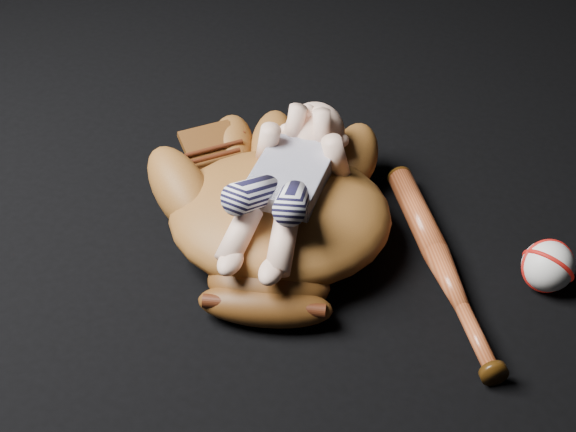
{
  "coord_description": "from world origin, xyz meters",
  "views": [
    {
      "loc": [
        0.22,
        -0.84,
        0.83
      ],
      "look_at": [
        -0.1,
        0.03,
        0.08
      ],
      "focal_mm": 50.0,
      "sensor_mm": 36.0,
      "label": 1
    }
  ],
  "objects_px": {
    "baseball_bat": "(441,264)",
    "baseball": "(548,266)",
    "baseball_glove": "(280,206)",
    "newborn_baby": "(284,182)"
  },
  "relations": [
    {
      "from": "newborn_baby",
      "to": "baseball_bat",
      "type": "relative_size",
      "value": 0.83
    },
    {
      "from": "baseball_bat",
      "to": "baseball",
      "type": "distance_m",
      "value": 0.15
    },
    {
      "from": "newborn_baby",
      "to": "baseball_glove",
      "type": "bearing_deg",
      "value": 134.85
    },
    {
      "from": "baseball_glove",
      "to": "baseball_bat",
      "type": "relative_size",
      "value": 1.09
    },
    {
      "from": "newborn_baby",
      "to": "baseball_bat",
      "type": "bearing_deg",
      "value": 4.42
    },
    {
      "from": "newborn_baby",
      "to": "baseball",
      "type": "xyz_separation_m",
      "value": [
        0.39,
        0.06,
        -0.09
      ]
    },
    {
      "from": "newborn_baby",
      "to": "baseball",
      "type": "height_order",
      "value": "newborn_baby"
    },
    {
      "from": "newborn_baby",
      "to": "baseball_bat",
      "type": "xyz_separation_m",
      "value": [
        0.24,
        0.03,
        -0.11
      ]
    },
    {
      "from": "newborn_baby",
      "to": "baseball_bat",
      "type": "distance_m",
      "value": 0.27
    },
    {
      "from": "baseball_bat",
      "to": "newborn_baby",
      "type": "bearing_deg",
      "value": -173.11
    }
  ]
}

